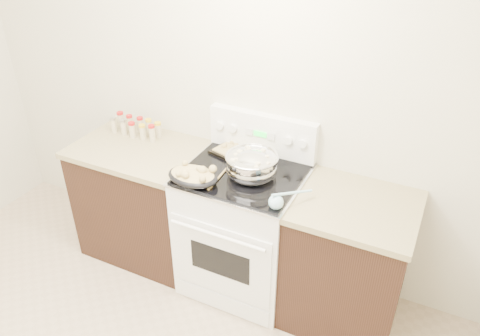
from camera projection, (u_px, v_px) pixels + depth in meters
The scene contains 9 objects.
counter_left at pixel (146, 200), 3.56m from camera, with size 0.93×0.67×0.92m.
counter_right at pixel (347, 262), 2.97m from camera, with size 0.73×0.67×0.92m.
kitchen_range at pixel (243, 227), 3.23m from camera, with size 0.78×0.73×1.22m.
mixing_bowl at pixel (252, 166), 2.91m from camera, with size 0.36×0.36×0.19m.
roasting_pan at pixel (193, 175), 2.86m from camera, with size 0.33×0.24×0.11m.
baking_sheet at pixel (244, 153), 3.16m from camera, with size 0.45×0.37×0.06m.
wooden_spoon at pixel (213, 182), 2.87m from camera, with size 0.04×0.29×0.04m.
blue_ladle at pixel (278, 201), 2.65m from camera, with size 0.19×0.25×0.11m.
spice_jars at pixel (136, 127), 3.45m from camera, with size 0.39×0.14×0.13m.
Camera 1 is at (1.45, -0.87, 2.52)m, focal length 35.00 mm.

